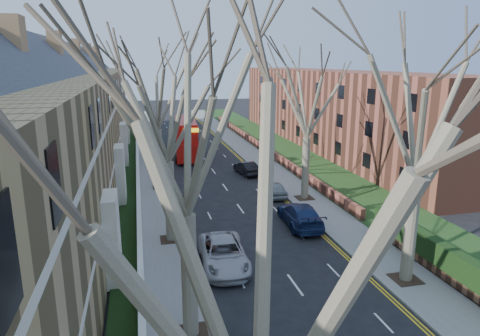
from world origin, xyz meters
TOP-DOWN VIEW (x-y plane):
  - pavement_left at (-6.00, 39.00)m, footprint 3.00×102.00m
  - pavement_right at (6.00, 39.00)m, footprint 3.00×102.00m
  - terrace_left at (-13.65, 31.00)m, footprint 9.70×78.00m
  - flats_right at (17.46, 43.00)m, footprint 13.97×54.00m
  - front_wall_left at (-7.65, 31.00)m, footprint 0.30×78.00m
  - grass_verge_right at (10.50, 39.00)m, footprint 6.00×102.00m
  - tree_left_near at (-5.70, -4.00)m, footprint 9.80×9.80m
  - tree_left_mid at (-5.70, 6.00)m, footprint 10.50×10.50m
  - tree_left_far at (-5.70, 16.00)m, footprint 10.15×10.15m
  - tree_left_dist at (-5.70, 28.00)m, footprint 10.50×10.50m
  - tree_right_mid at (5.70, 8.00)m, footprint 10.50×10.50m
  - tree_right_far at (5.70, 22.00)m, footprint 10.15×10.15m
  - double_decker_bus at (-1.94, 40.63)m, footprint 3.26×10.58m
  - car_left_far at (-3.15, 11.87)m, footprint 2.80×5.53m
  - car_right_near at (3.22, 16.64)m, footprint 2.54×5.53m
  - car_right_mid at (3.56, 23.39)m, footprint 1.72×3.85m
  - car_right_far at (3.02, 30.98)m, footprint 1.95×4.20m

SIDE VIEW (x-z plane):
  - pavement_left at x=-6.00m, z-range 0.00..0.12m
  - pavement_right at x=6.00m, z-range 0.00..0.12m
  - grass_verge_right at x=10.50m, z-range 0.12..0.18m
  - front_wall_left at x=-7.65m, z-range 0.12..1.12m
  - car_right_mid at x=3.56m, z-range 0.00..1.28m
  - car_right_far at x=3.02m, z-range 0.00..1.33m
  - car_left_far at x=-3.15m, z-range 0.00..1.50m
  - car_right_near at x=3.22m, z-range 0.00..1.57m
  - double_decker_bus at x=-1.94m, z-range -0.04..4.34m
  - flats_right at x=17.46m, z-range -0.02..9.98m
  - terrace_left at x=-13.65m, z-range -1.27..12.33m
  - tree_left_near at x=-5.70m, z-range 2.06..15.79m
  - tree_left_far at x=-5.70m, z-range 2.13..16.35m
  - tree_right_far at x=5.70m, z-range 2.13..16.35m
  - tree_left_mid at x=-5.70m, z-range 2.20..16.91m
  - tree_right_mid at x=5.70m, z-range 2.20..16.91m
  - tree_left_dist at x=-5.70m, z-range 2.20..16.91m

